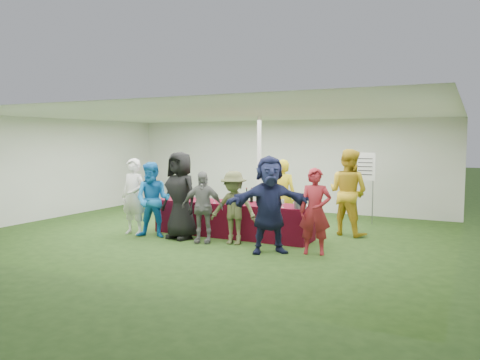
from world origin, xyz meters
The scene contains 18 objects.
ground centered at (0.00, 0.00, 0.00)m, with size 60.00×60.00×0.00m, color #284719.
tent centered at (0.50, 1.20, 1.35)m, with size 10.00×10.00×10.00m.
serving_table centered at (0.45, -0.14, 0.38)m, with size 3.60×0.80×0.75m, color #5E071B.
wine_bottles centered at (1.12, 0.02, 0.87)m, with size 0.83×0.12×0.32m.
wine_glasses centered at (-0.06, -0.41, 0.86)m, with size 2.70×0.13×0.16m.
water_bottle centered at (0.43, -0.06, 0.85)m, with size 0.07×0.07×0.23m.
bar_towel centered at (2.05, -0.09, 0.77)m, with size 0.25×0.18×0.03m, color white.
dump_bucket centered at (2.11, -0.36, 0.84)m, with size 0.25×0.25×0.18m, color slate.
wine_list_sign centered at (2.75, 2.70, 1.32)m, with size 0.50×0.03×1.80m.
staff_pourer centered at (1.29, 0.78, 0.84)m, with size 0.61×0.40×1.68m, color gold.
staff_back centered at (2.71, 1.12, 0.96)m, with size 0.93×0.73×1.92m, color gold.
customer_0 centered at (-1.60, -0.98, 0.85)m, with size 0.62×0.41×1.71m, color silver.
customer_1 centered at (-1.00, -1.05, 0.82)m, with size 0.80×0.62×1.64m, color blue.
customer_2 centered at (-0.40, -0.89, 0.93)m, with size 0.91×0.59×1.87m, color black.
customer_3 centered at (0.22, -1.01, 0.74)m, with size 0.87×0.36×1.48m, color slate.
customer_4 centered at (0.86, -0.85, 0.75)m, with size 0.97×0.56×1.50m, color #4F522E.
customer_5 centered at (1.80, -1.18, 0.92)m, with size 1.70×0.54×1.83m, color #1A1E43.
customer_6 centered at (2.60, -0.90, 0.81)m, with size 0.59×0.39×1.61m, color maroon.
Camera 1 is at (5.21, -9.18, 2.14)m, focal length 35.00 mm.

